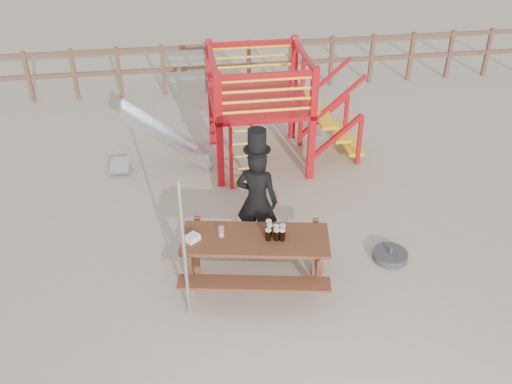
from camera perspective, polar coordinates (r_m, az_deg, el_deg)
ground at (r=7.98m, az=2.94°, el=-9.57°), size 60.00×60.00×0.00m
back_fence at (r=13.63m, az=-2.85°, el=12.96°), size 15.09×0.09×1.20m
playground_fort at (r=10.37m, az=-0.10°, el=8.37°), size 4.71×1.84×2.10m
picnic_table at (r=7.77m, az=-0.08°, el=-6.25°), size 2.18×1.69×0.76m
man_with_hat at (r=8.14m, az=0.09°, el=-0.63°), size 0.72×0.60×1.98m
metal_pole at (r=6.98m, az=-7.17°, el=-6.08°), size 0.05×0.05×2.05m
parasol_base at (r=8.64m, az=13.25°, el=-6.21°), size 0.51×0.51×0.22m
paper_bag at (r=7.57m, az=-6.40°, el=-4.59°), size 0.23×0.22×0.08m
stout_pints at (r=7.57m, az=1.90°, el=-3.96°), size 0.28×0.30×0.17m
empty_glasses at (r=7.60m, az=-3.49°, el=-4.01°), size 0.08×0.08×0.15m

